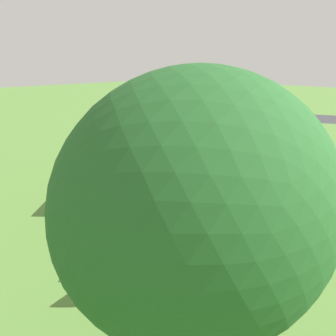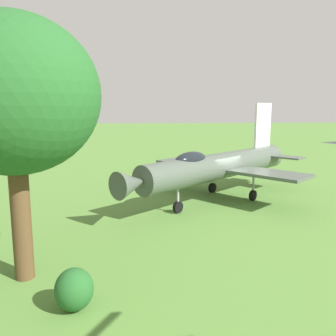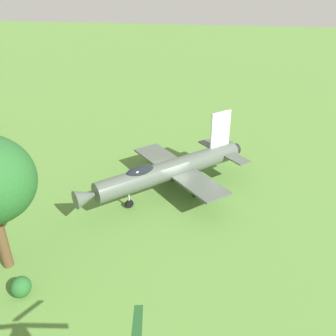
# 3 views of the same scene
# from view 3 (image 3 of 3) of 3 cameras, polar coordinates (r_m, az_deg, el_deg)

# --- Properties ---
(ground_plane) EXTENTS (200.00, 200.00, 0.00)m
(ground_plane) POSITION_cam_3_polar(r_m,az_deg,el_deg) (27.49, 0.50, -3.86)
(ground_plane) COLOR #568438
(display_jet) EXTENTS (11.58, 11.07, 5.50)m
(display_jet) POSITION_cam_3_polar(r_m,az_deg,el_deg) (26.31, -0.06, -0.33)
(display_jet) COLOR #4C564C
(display_jet) RESTS_ON ground_plane
(shrub_near_fence) EXTENTS (1.01, 1.05, 1.12)m
(shrub_near_fence) POSITION_cam_3_polar(r_m,az_deg,el_deg) (20.81, -22.06, -16.89)
(shrub_near_fence) COLOR #235B26
(shrub_near_fence) RESTS_ON ground_plane
(info_plaque) EXTENTS (0.68, 0.53, 1.14)m
(info_plaque) POSITION_cam_3_polar(r_m,az_deg,el_deg) (31.67, -3.09, 2.47)
(info_plaque) COLOR #333333
(info_plaque) RESTS_ON ground_plane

